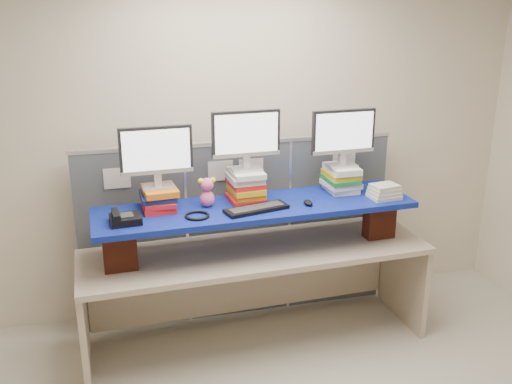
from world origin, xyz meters
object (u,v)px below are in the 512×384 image
object	(u,v)px
blue_board	(256,208)
desk	(256,268)
monitor_right	(343,135)
desk_phone	(124,219)
monitor_center	(246,137)
keyboard	(256,209)
monitor_left	(156,153)

from	to	relation	value
blue_board	desk	bearing A→B (deg)	177.81
monitor_right	desk_phone	world-z (taller)	monitor_right
desk	monitor_center	size ratio (longest dim) A/B	5.21
desk	monitor_center	bearing A→B (deg)	108.49
monitor_center	keyboard	size ratio (longest dim) A/B	1.04
monitor_left	monitor_right	xyz separation A→B (m)	(1.42, 0.05, 0.04)
monitor_right	keyboard	xyz separation A→B (m)	(-0.75, -0.26, -0.44)
monitor_center	keyboard	distance (m)	0.53
blue_board	monitor_right	world-z (taller)	monitor_right
keyboard	desk_phone	bearing A→B (deg)	166.79
keyboard	desk_phone	size ratio (longest dim) A/B	2.24
monitor_center	monitor_right	world-z (taller)	monitor_center
desk	desk_phone	size ratio (longest dim) A/B	12.15
monitor_center	monitor_left	bearing A→B (deg)	180.00
blue_board	monitor_right	distance (m)	0.88
monitor_left	keyboard	xyz separation A→B (m)	(0.67, -0.21, -0.40)
monitor_center	desk_phone	world-z (taller)	monitor_center
desk_phone	monitor_left	bearing A→B (deg)	35.68
monitor_right	keyboard	size ratio (longest dim) A/B	1.04
monitor_right	desk	bearing A→B (deg)	-170.82
keyboard	monitor_center	bearing A→B (deg)	80.45
monitor_right	blue_board	bearing A→B (deg)	-170.82
keyboard	desk_phone	xyz separation A→B (m)	(-0.92, -0.01, 0.02)
monitor_left	keyboard	world-z (taller)	monitor_left
desk	desk_phone	world-z (taller)	desk_phone
monitor_center	keyboard	xyz separation A→B (m)	(0.02, -0.23, -0.47)
keyboard	desk	bearing A→B (deg)	63.32
desk	monitor_left	distance (m)	1.16
monitor_right	desk_phone	size ratio (longest dim) A/B	2.33
monitor_left	blue_board	bearing A→B (deg)	-9.72
monitor_center	monitor_right	size ratio (longest dim) A/B	1.00
blue_board	desk_phone	xyz separation A→B (m)	(-0.95, -0.13, 0.05)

